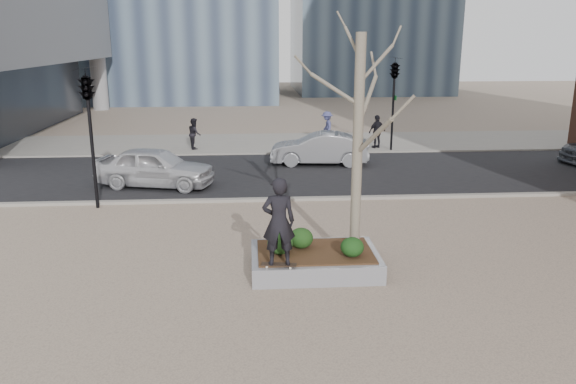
{
  "coord_description": "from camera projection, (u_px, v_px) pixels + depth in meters",
  "views": [
    {
      "loc": [
        -0.5,
        -12.38,
        5.34
      ],
      "look_at": [
        0.5,
        2.0,
        1.4
      ],
      "focal_mm": 35.0,
      "sensor_mm": 36.0,
      "label": 1
    }
  ],
  "objects": [
    {
      "name": "planter_mulch",
      "position": [
        315.0,
        252.0,
        13.29
      ],
      "size": [
        2.7,
        1.7,
        0.04
      ],
      "primitive_type": "cube",
      "color": "#382314",
      "rests_on": "planter"
    },
    {
      "name": "traffic_light_near",
      "position": [
        92.0,
        140.0,
        17.78
      ],
      "size": [
        0.6,
        2.48,
        4.5
      ],
      "primitive_type": null,
      "color": "black",
      "rests_on": "ground"
    },
    {
      "name": "planter",
      "position": [
        315.0,
        261.0,
        13.36
      ],
      "size": [
        3.0,
        2.0,
        0.45
      ],
      "primitive_type": "cube",
      "color": "gray",
      "rests_on": "ground"
    },
    {
      "name": "street",
      "position": [
        262.0,
        174.0,
        22.97
      ],
      "size": [
        60.0,
        8.0,
        0.02
      ],
      "primitive_type": "cube",
      "color": "black",
      "rests_on": "ground"
    },
    {
      "name": "sycamore_tree",
      "position": [
        359.0,
        109.0,
        12.77
      ],
      "size": [
        2.8,
        2.8,
        6.6
      ],
      "primitive_type": null,
      "color": "gray",
      "rests_on": "planter_mulch"
    },
    {
      "name": "pedestrian_b",
      "position": [
        327.0,
        127.0,
        29.51
      ],
      "size": [
        0.69,
        1.11,
        1.66
      ],
      "primitive_type": "imported",
      "rotation": [
        0.0,
        0.0,
        4.78
      ],
      "color": "#44477B",
      "rests_on": "far_sidewalk"
    },
    {
      "name": "pedestrian_a",
      "position": [
        195.0,
        134.0,
        27.91
      ],
      "size": [
        0.72,
        0.85,
        1.53
      ],
      "primitive_type": "imported",
      "rotation": [
        0.0,
        0.0,
        1.78
      ],
      "color": "black",
      "rests_on": "far_sidewalk"
    },
    {
      "name": "shrub_right",
      "position": [
        352.0,
        247.0,
        12.89
      ],
      "size": [
        0.54,
        0.54,
        0.46
      ],
      "primitive_type": "ellipsoid",
      "color": "#153912",
      "rests_on": "planter_mulch"
    },
    {
      "name": "police_car",
      "position": [
        155.0,
        167.0,
        20.75
      ],
      "size": [
        4.63,
        2.73,
        1.48
      ],
      "primitive_type": "imported",
      "rotation": [
        0.0,
        0.0,
        1.33
      ],
      "color": "silver",
      "rests_on": "street"
    },
    {
      "name": "car_silver",
      "position": [
        319.0,
        149.0,
        24.46
      ],
      "size": [
        4.36,
        1.87,
        1.4
      ],
      "primitive_type": "imported",
      "rotation": [
        0.0,
        0.0,
        4.62
      ],
      "color": "gray",
      "rests_on": "street"
    },
    {
      "name": "skateboard",
      "position": [
        279.0,
        266.0,
        12.43
      ],
      "size": [
        0.8,
        0.32,
        0.08
      ],
      "primitive_type": null,
      "rotation": [
        0.0,
        0.0,
        -0.16
      ],
      "color": "black",
      "rests_on": "planter"
    },
    {
      "name": "shrub_left",
      "position": [
        280.0,
        243.0,
        13.05
      ],
      "size": [
        0.6,
        0.6,
        0.51
      ],
      "primitive_type": "ellipsoid",
      "color": "#143E17",
      "rests_on": "planter_mulch"
    },
    {
      "name": "far_sidewalk",
      "position": [
        259.0,
        143.0,
        29.71
      ],
      "size": [
        60.0,
        6.0,
        0.02
      ],
      "primitive_type": "cube",
      "color": "gray",
      "rests_on": "ground"
    },
    {
      "name": "pedestrian_c",
      "position": [
        377.0,
        132.0,
        28.1
      ],
      "size": [
        1.05,
        0.77,
        1.66
      ],
      "primitive_type": "imported",
      "rotation": [
        0.0,
        0.0,
        3.57
      ],
      "color": "black",
      "rests_on": "far_sidewalk"
    },
    {
      "name": "skateboarder",
      "position": [
        279.0,
        222.0,
        12.16
      ],
      "size": [
        0.74,
        0.5,
        1.98
      ],
      "primitive_type": "imported",
      "rotation": [
        0.0,
        0.0,
        3.17
      ],
      "color": "black",
      "rests_on": "skateboard"
    },
    {
      "name": "ground",
      "position": [
        273.0,
        271.0,
        13.35
      ],
      "size": [
        120.0,
        120.0,
        0.0
      ],
      "primitive_type": "plane",
      "color": "tan",
      "rests_on": "ground"
    },
    {
      "name": "traffic_light_far",
      "position": [
        393.0,
        105.0,
        27.24
      ],
      "size": [
        0.6,
        2.48,
        4.5
      ],
      "primitive_type": null,
      "color": "black",
      "rests_on": "ground"
    },
    {
      "name": "shrub_middle",
      "position": [
        301.0,
        238.0,
        13.42
      ],
      "size": [
        0.58,
        0.58,
        0.49
      ],
      "primitive_type": "ellipsoid",
      "color": "#133E14",
      "rests_on": "planter_mulch"
    }
  ]
}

